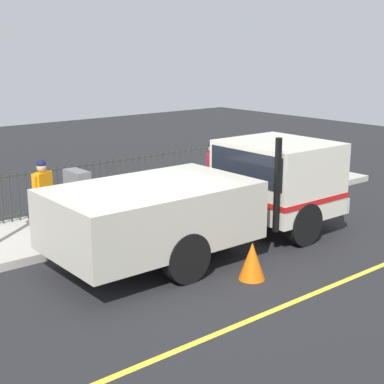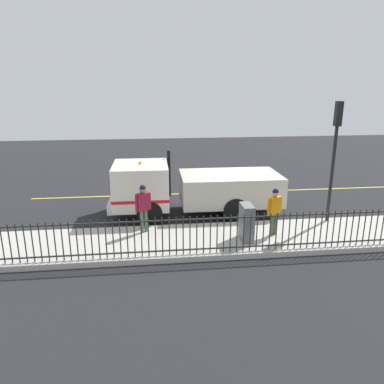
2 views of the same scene
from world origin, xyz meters
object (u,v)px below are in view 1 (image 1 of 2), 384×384
work_truck (224,192)px  utility_cabinet (78,195)px  worker_standing (212,166)px  pedestrian_distant (43,188)px  traffic_cone (252,261)px

work_truck → utility_cabinet: size_ratio=5.66×
work_truck → worker_standing: 2.68m
pedestrian_distant → traffic_cone: size_ratio=2.29×
utility_cabinet → work_truck: bearing=-151.4°
work_truck → utility_cabinet: bearing=-150.7°
worker_standing → utility_cabinet: size_ratio=1.40×
worker_standing → pedestrian_distant: (0.78, 4.36, -0.03)m
utility_cabinet → traffic_cone: (-4.96, -0.89, -0.42)m
worker_standing → utility_cabinet: bearing=-52.9°
worker_standing → traffic_cone: (-3.90, 2.45, -0.86)m
worker_standing → traffic_cone: size_ratio=2.36×
utility_cabinet → worker_standing: bearing=-107.7°
work_truck → utility_cabinet: (3.23, 1.77, -0.41)m
work_truck → traffic_cone: work_truck is taller
work_truck → traffic_cone: 2.11m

